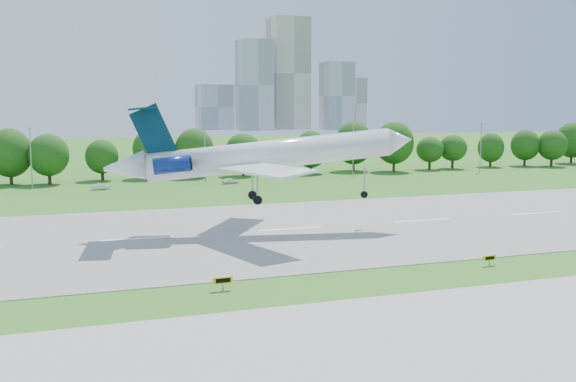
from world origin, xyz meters
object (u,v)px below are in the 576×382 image
object	(u,v)px
service_vehicle_a	(101,187)
service_vehicle_b	(230,181)
airliner	(255,155)
taxi_sign_left	(223,280)

from	to	relation	value
service_vehicle_a	service_vehicle_b	size ratio (longest dim) A/B	1.02
airliner	service_vehicle_a	world-z (taller)	airliner
taxi_sign_left	service_vehicle_a	bearing A→B (deg)	95.09
airliner	service_vehicle_a	size ratio (longest dim) A/B	11.10
taxi_sign_left	service_vehicle_a	xyz separation A→B (m)	(-7.04, 76.67, -0.32)
airliner	service_vehicle_b	world-z (taller)	airliner
taxi_sign_left	service_vehicle_b	bearing A→B (deg)	75.78
taxi_sign_left	airliner	bearing A→B (deg)	67.85
service_vehicle_b	airliner	bearing A→B (deg)	158.03
service_vehicle_a	taxi_sign_left	bearing A→B (deg)	169.40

